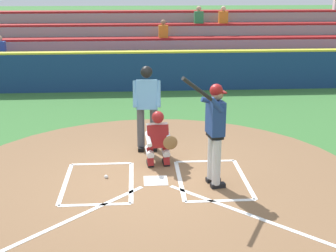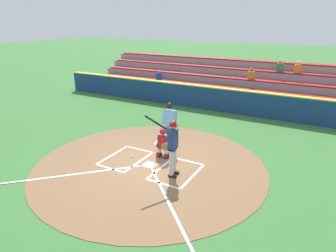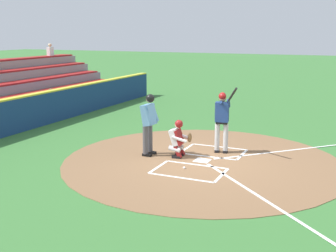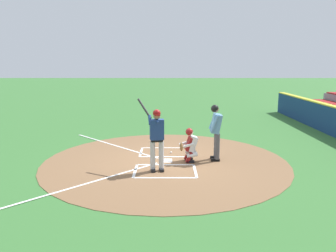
# 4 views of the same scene
# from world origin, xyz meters

# --- Properties ---
(ground_plane) EXTENTS (120.00, 120.00, 0.00)m
(ground_plane) POSITION_xyz_m (0.00, 0.00, 0.00)
(ground_plane) COLOR #387033
(dirt_circle) EXTENTS (8.00, 8.00, 0.01)m
(dirt_circle) POSITION_xyz_m (0.00, 0.00, 0.01)
(dirt_circle) COLOR brown
(dirt_circle) RESTS_ON ground
(home_plate_and_chalk) EXTENTS (7.93, 4.91, 0.01)m
(home_plate_and_chalk) POSITION_xyz_m (0.00, 0.88, 0.01)
(home_plate_and_chalk) COLOR white
(home_plate_and_chalk) RESTS_ON dirt_circle
(batter) EXTENTS (0.87, 0.84, 2.13)m
(batter) POSITION_xyz_m (-1.03, 0.26, 1.10)
(batter) COLOR #BCBCBC
(batter) RESTS_ON ground
(catcher) EXTENTS (0.63, 0.61, 1.13)m
(catcher) POSITION_xyz_m (-0.09, -0.79, 0.59)
(catcher) COLOR black
(catcher) RESTS_ON ground
(plate_umpire) EXTENTS (0.59, 0.42, 1.86)m
(plate_umpire) POSITION_xyz_m (0.10, -1.66, 1.08)
(plate_umpire) COLOR #4C4C51
(plate_umpire) RESTS_ON ground
(baseball) EXTENTS (0.07, 0.07, 0.07)m
(baseball) POSITION_xyz_m (0.92, -0.19, 0.04)
(baseball) COLOR white
(baseball) RESTS_ON ground
(backstop_wall) EXTENTS (22.00, 0.36, 1.31)m
(backstop_wall) POSITION_xyz_m (0.00, -7.50, 0.65)
(backstop_wall) COLOR navy
(backstop_wall) RESTS_ON ground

